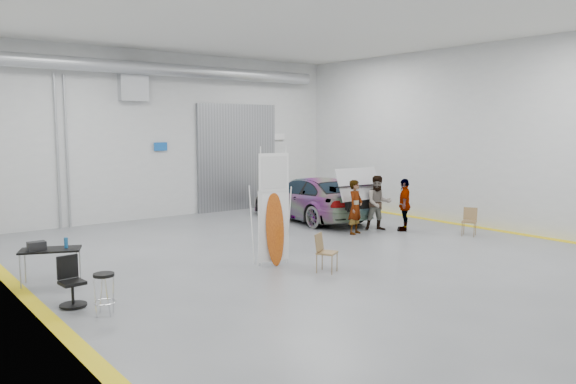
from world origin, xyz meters
TOP-DOWN VIEW (x-y plane):
  - ground at (0.00, 0.00)m, footprint 16.00×16.00m
  - room_shell at (0.24, 2.22)m, footprint 14.02×16.18m
  - sedan_car at (3.49, 4.24)m, footprint 2.54×5.43m
  - person_a at (2.84, 1.30)m, footprint 0.71×0.58m
  - person_b at (3.87, 1.30)m, footprint 1.08×1.00m
  - person_c at (4.47, 0.73)m, footprint 1.01×0.92m
  - surfboard_display at (-1.47, -0.36)m, footprint 0.80×0.31m
  - folding_chair_near at (-0.94, -1.61)m, footprint 0.57×0.61m
  - folding_chair_far at (5.36, -1.05)m, footprint 0.53×0.65m
  - shop_stool at (-6.01, -1.40)m, footprint 0.39×0.39m
  - work_table at (-6.26, 1.25)m, footprint 1.34×1.03m
  - office_chair at (-6.31, -0.52)m, footprint 0.49×0.49m
  - trunk_lid at (3.49, 1.85)m, footprint 1.79×1.08m

SIDE VIEW (x-z plane):
  - ground at x=0.00m, z-range 0.00..0.00m
  - folding_chair_far at x=5.36m, z-range -0.16..0.69m
  - folding_chair_near at x=-0.94m, z-range -0.17..0.72m
  - shop_stool at x=-6.01m, z-range 0.00..0.76m
  - office_chair at x=-6.31m, z-range -0.06..0.87m
  - work_table at x=-6.26m, z-range 0.27..1.25m
  - sedan_car at x=3.49m, z-range 0.00..1.53m
  - person_c at x=4.47m, z-range 0.00..1.68m
  - person_a at x=2.84m, z-range 0.00..1.69m
  - person_b at x=3.87m, z-range 0.00..1.77m
  - surfboard_display at x=-1.47m, z-range -0.27..2.59m
  - trunk_lid at x=3.49m, z-range 1.53..1.57m
  - room_shell at x=0.24m, z-range 1.07..7.08m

